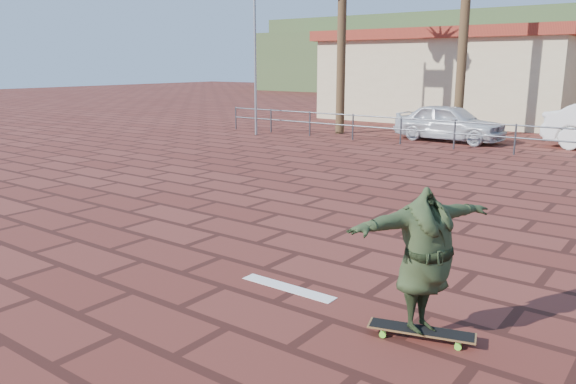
% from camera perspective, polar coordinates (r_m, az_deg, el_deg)
% --- Properties ---
extents(ground, '(120.00, 120.00, 0.00)m').
position_cam_1_polar(ground, '(8.80, 1.00, -6.25)').
color(ground, maroon).
rests_on(ground, ground).
extents(paint_stripe, '(1.40, 0.22, 0.01)m').
position_cam_1_polar(paint_stripe, '(7.51, -0.00, -9.70)').
color(paint_stripe, white).
rests_on(paint_stripe, ground).
extents(guardrail, '(24.06, 0.06, 1.00)m').
position_cam_1_polar(guardrail, '(19.50, 22.12, 5.50)').
color(guardrail, '#47494F').
rests_on(guardrail, ground).
extents(flagpole, '(1.30, 0.10, 8.00)m').
position_cam_1_polar(flagpole, '(23.12, -3.16, 17.28)').
color(flagpole, gray).
rests_on(flagpole, ground).
extents(building_west, '(12.60, 7.60, 4.50)m').
position_cam_1_polar(building_west, '(30.74, 16.29, 11.32)').
color(building_west, beige).
rests_on(building_west, ground).
extents(hill_back, '(35.00, 14.00, 8.00)m').
position_cam_1_polar(hill_back, '(68.26, 13.84, 13.54)').
color(hill_back, '#384C28').
rests_on(hill_back, ground).
extents(longboard, '(1.15, 0.56, 0.11)m').
position_cam_1_polar(longboard, '(6.36, 13.37, -13.58)').
color(longboard, olive).
rests_on(longboard, ground).
extents(skateboarder, '(1.22, 1.97, 1.56)m').
position_cam_1_polar(skateboarder, '(6.05, 13.76, -6.77)').
color(skateboarder, '#2B381E').
rests_on(skateboarder, longboard).
extents(car_silver, '(4.23, 1.97, 1.40)m').
position_cam_1_polar(car_silver, '(22.20, 16.08, 6.80)').
color(car_silver, silver).
rests_on(car_silver, ground).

